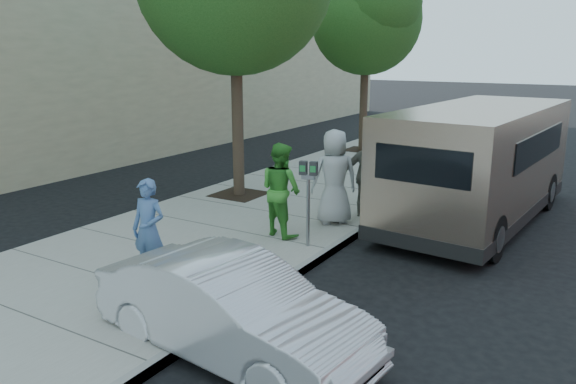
# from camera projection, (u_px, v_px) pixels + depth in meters

# --- Properties ---
(ground) EXTENTS (120.00, 120.00, 0.00)m
(ground) POSITION_uv_depth(u_px,v_px,m) (262.00, 243.00, 11.02)
(ground) COLOR black
(ground) RESTS_ON ground
(sidewalk) EXTENTS (5.00, 60.00, 0.15)m
(sidewalk) POSITION_uv_depth(u_px,v_px,m) (222.00, 231.00, 11.51)
(sidewalk) COLOR gray
(sidewalk) RESTS_ON ground
(curb_face) EXTENTS (0.12, 60.00, 0.16)m
(curb_face) POSITION_uv_depth(u_px,v_px,m) (328.00, 252.00, 10.28)
(curb_face) COLOR gray
(curb_face) RESTS_ON ground
(tree_far) EXTENTS (3.92, 3.80, 6.49)m
(tree_far) POSITION_uv_depth(u_px,v_px,m) (368.00, 14.00, 19.25)
(tree_far) COLOR black
(tree_far) RESTS_ON sidewalk
(parking_meter) EXTENTS (0.35, 0.19, 1.59)m
(parking_meter) POSITION_uv_depth(u_px,v_px,m) (308.00, 185.00, 10.13)
(parking_meter) COLOR gray
(parking_meter) RESTS_ON sidewalk
(van) EXTENTS (2.82, 6.96, 2.52)m
(van) POSITION_uv_depth(u_px,v_px,m) (480.00, 162.00, 12.12)
(van) COLOR tan
(van) RESTS_ON ground
(sedan) EXTENTS (3.88, 1.72, 1.24)m
(sedan) POSITION_uv_depth(u_px,v_px,m) (232.00, 309.00, 6.83)
(sedan) COLOR silver
(sedan) RESTS_ON ground
(person_officer) EXTENTS (0.63, 0.45, 1.60)m
(person_officer) POSITION_uv_depth(u_px,v_px,m) (149.00, 229.00, 8.79)
(person_officer) COLOR #4B6DA0
(person_officer) RESTS_ON sidewalk
(person_green_shirt) EXTENTS (1.05, 0.92, 1.83)m
(person_green_shirt) POSITION_uv_depth(u_px,v_px,m) (281.00, 190.00, 10.83)
(person_green_shirt) COLOR green
(person_green_shirt) RESTS_ON sidewalk
(person_gray_shirt) EXTENTS (1.14, 1.11, 1.98)m
(person_gray_shirt) POSITION_uv_depth(u_px,v_px,m) (334.00, 177.00, 11.57)
(person_gray_shirt) COLOR #B1B1B4
(person_gray_shirt) RESTS_ON sidewalk
(person_striped_polo) EXTENTS (1.12, 0.63, 1.81)m
(person_striped_polo) POSITION_uv_depth(u_px,v_px,m) (368.00, 176.00, 12.08)
(person_striped_polo) COLOR slate
(person_striped_polo) RESTS_ON sidewalk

